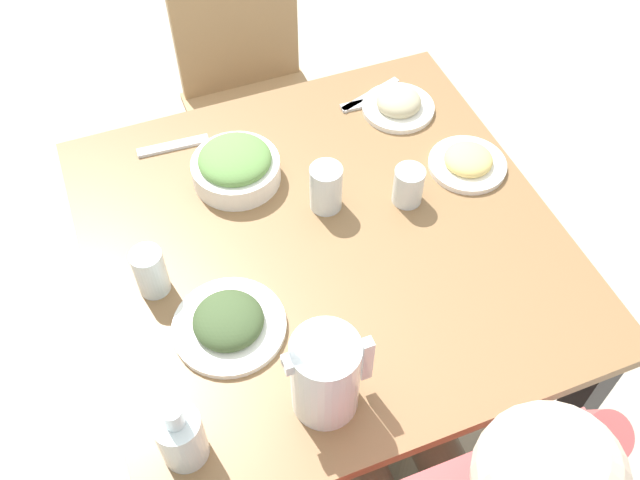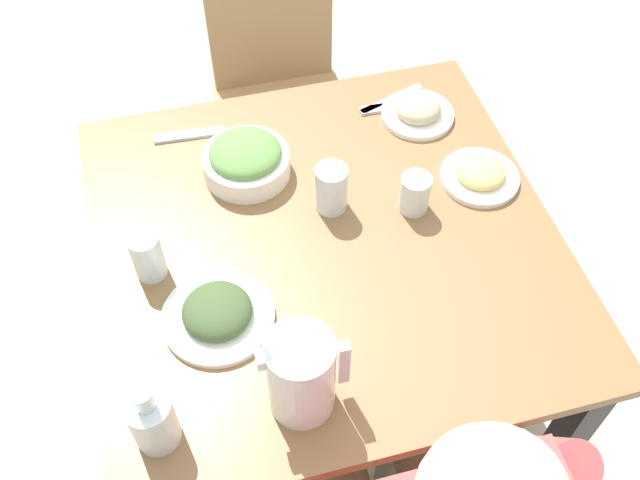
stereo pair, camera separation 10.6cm
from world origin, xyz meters
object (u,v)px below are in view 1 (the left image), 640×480
object	(u,v)px
plate_fries	(468,162)
water_glass_near_left	(150,272)
water_glass_center	(408,186)
plate_dolmas	(229,323)
chair_far	(250,91)
oil_carafe	(182,438)
dining_table	(323,267)
water_glass_by_pitcher	(326,188)
salad_bowl	(236,166)
water_pitcher	(326,375)
plate_beans	(398,104)

from	to	relation	value
plate_fries	water_glass_near_left	size ratio (longest dim) A/B	1.62
water_glass_center	plate_dolmas	bearing A→B (deg)	-159.05
chair_far	oil_carafe	world-z (taller)	oil_carafe
water_glass_near_left	chair_far	bearing A→B (deg)	61.56
dining_table	water_glass_center	xyz separation A→B (m)	(0.21, 0.03, 0.16)
water_glass_near_left	water_glass_by_pitcher	bearing A→B (deg)	11.63
water_glass_center	water_glass_near_left	bearing A→B (deg)	-176.73
dining_table	oil_carafe	xyz separation A→B (m)	(-0.39, -0.36, 0.17)
salad_bowl	oil_carafe	world-z (taller)	oil_carafe
water_pitcher	plate_beans	bearing A→B (deg)	55.53
chair_far	dining_table	bearing A→B (deg)	-95.05
chair_far	salad_bowl	bearing A→B (deg)	-108.56
water_glass_by_pitcher	oil_carafe	distance (m)	0.61
water_pitcher	oil_carafe	bearing A→B (deg)	-179.33
water_glass_center	oil_carafe	bearing A→B (deg)	-147.28
dining_table	plate_beans	distance (m)	0.46
water_glass_by_pitcher	chair_far	bearing A→B (deg)	87.30
plate_dolmas	plate_beans	world-z (taller)	plate_dolmas
dining_table	water_glass_by_pitcher	xyz separation A→B (m)	(0.04, 0.08, 0.17)
chair_far	plate_fries	distance (m)	0.84
dining_table	water_glass_center	distance (m)	0.27
water_pitcher	plate_beans	size ratio (longest dim) A/B	1.06
salad_bowl	plate_beans	world-z (taller)	salad_bowl
plate_beans	water_pitcher	bearing A→B (deg)	-124.47
oil_carafe	dining_table	bearing A→B (deg)	42.18
plate_beans	oil_carafe	xyz separation A→B (m)	(-0.71, -0.66, 0.04)
water_glass_near_left	water_glass_by_pitcher	size ratio (longest dim) A/B	0.99
chair_far	water_glass_by_pitcher	bearing A→B (deg)	-92.70
chair_far	oil_carafe	distance (m)	1.29
water_pitcher	water_glass_center	world-z (taller)	water_pitcher
plate_dolmas	water_pitcher	bearing A→B (deg)	-60.40
plate_beans	water_glass_near_left	world-z (taller)	water_glass_near_left
plate_beans	water_glass_by_pitcher	distance (m)	0.36
salad_bowl	water_pitcher	bearing A→B (deg)	-91.20
water_glass_center	chair_far	bearing A→B (deg)	100.23
salad_bowl	water_glass_by_pitcher	distance (m)	0.22
salad_bowl	water_glass_center	world-z (taller)	same
salad_bowl	chair_far	bearing A→B (deg)	71.44
water_pitcher	water_glass_near_left	distance (m)	0.42
water_glass_by_pitcher	salad_bowl	bearing A→B (deg)	137.46
plate_fries	water_pitcher	bearing A→B (deg)	-140.70
water_pitcher	plate_beans	distance (m)	0.81
dining_table	oil_carafe	distance (m)	0.56
plate_fries	water_glass_center	xyz separation A→B (m)	(-0.17, -0.04, 0.03)
chair_far	water_glass_by_pitcher	distance (m)	0.79
plate_dolmas	oil_carafe	bearing A→B (deg)	-123.68
water_glass_by_pitcher	water_glass_center	bearing A→B (deg)	-16.04
plate_fries	water_glass_center	bearing A→B (deg)	-166.85
water_pitcher	plate_dolmas	bearing A→B (deg)	119.60
plate_beans	plate_fries	size ratio (longest dim) A/B	0.99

